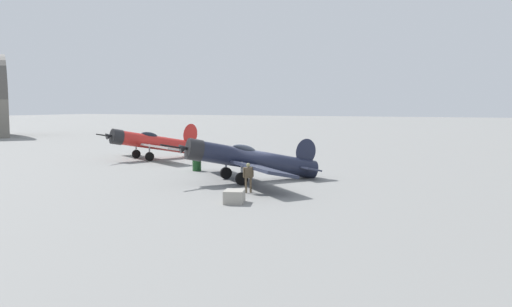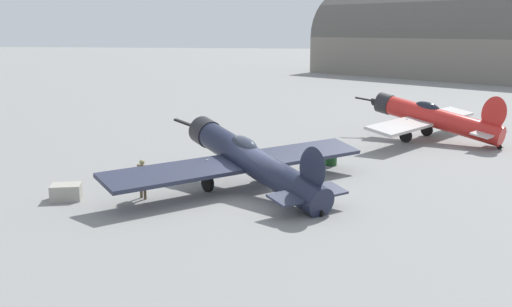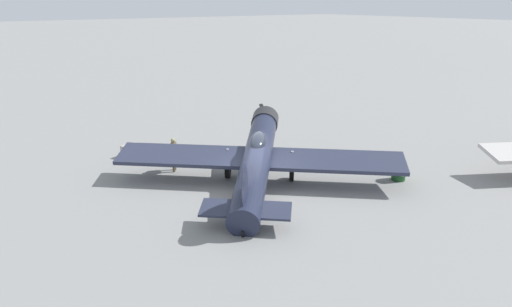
# 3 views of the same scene
# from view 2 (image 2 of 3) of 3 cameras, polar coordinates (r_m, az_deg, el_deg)

# --- Properties ---
(ground_plane) EXTENTS (400.00, 400.00, 0.00)m
(ground_plane) POSITION_cam_2_polar(r_m,az_deg,el_deg) (26.72, 0.00, -3.78)
(ground_plane) COLOR gray
(airplane_foreground) EXTENTS (10.38, 11.00, 3.01)m
(airplane_foreground) POSITION_cam_2_polar(r_m,az_deg,el_deg) (26.79, -0.66, -0.62)
(airplane_foreground) COLOR #1E2338
(airplane_foreground) RESTS_ON ground_plane
(airplane_mid_apron) EXTENTS (9.52, 11.51, 3.30)m
(airplane_mid_apron) POSITION_cam_2_polar(r_m,az_deg,el_deg) (40.58, 16.23, 3.28)
(airplane_mid_apron) COLOR red
(airplane_mid_apron) RESTS_ON ground_plane
(ground_crew_mechanic) EXTENTS (0.54, 0.47, 1.70)m
(ground_crew_mechanic) POSITION_cam_2_polar(r_m,az_deg,el_deg) (26.12, -10.65, -2.01)
(ground_crew_mechanic) COLOR brown
(ground_crew_mechanic) RESTS_ON ground_plane
(equipment_crate) EXTENTS (1.48, 1.33, 0.66)m
(equipment_crate) POSITION_cam_2_polar(r_m,az_deg,el_deg) (26.94, -17.46, -3.48)
(equipment_crate) COLOR #9E998E
(equipment_crate) RESTS_ON ground_plane
(fuel_drum) EXTENTS (0.69, 0.69, 0.90)m
(fuel_drum) POSITION_cam_2_polar(r_m,az_deg,el_deg) (32.37, 7.06, -0.31)
(fuel_drum) COLOR #19471E
(fuel_drum) RESTS_ON ground_plane
(distant_hangar) EXTENTS (39.27, 34.74, 14.56)m
(distant_hangar) POSITION_cam_2_polar(r_m,az_deg,el_deg) (96.15, 16.70, 9.90)
(distant_hangar) COLOR slate
(distant_hangar) RESTS_ON ground_plane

